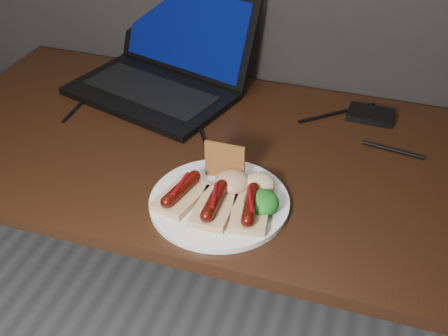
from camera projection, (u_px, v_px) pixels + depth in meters
desk at (218, 179)px, 1.34m from camera, size 1.40×0.70×0.75m
laptop at (164, 69)px, 1.49m from camera, size 0.49×0.44×0.25m
hard_drive at (371, 115)px, 1.39m from camera, size 0.11×0.08×0.02m
desk_cables at (244, 123)px, 1.37m from camera, size 0.86×0.38×0.01m
plate at (219, 202)px, 1.12m from camera, size 0.33×0.33×0.01m
bread_sausage_left at (181, 193)px, 1.11m from camera, size 0.10×0.13×0.04m
bread_sausage_center at (214, 205)px, 1.08m from camera, size 0.07×0.12×0.04m
bread_sausage_right at (250, 209)px, 1.07m from camera, size 0.09×0.12×0.04m
crispbread at (225, 161)px, 1.15m from camera, size 0.09×0.01×0.08m
salad_greens at (261, 202)px, 1.09m from camera, size 0.07×0.07×0.04m
salsa_mound at (232, 182)px, 1.14m from camera, size 0.07×0.07×0.04m
coleslaw_mound at (259, 183)px, 1.14m from camera, size 0.06×0.06×0.04m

